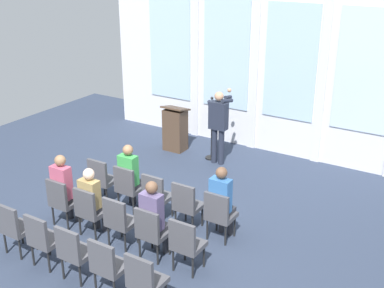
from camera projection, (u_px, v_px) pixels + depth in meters
ground_plane at (123, 244)px, 8.58m from camera, size 13.74×13.74×0.00m
rear_partition at (260, 60)px, 11.88m from camera, size 8.40×0.14×4.50m
speaker at (219, 122)px, 11.43m from camera, size 0.51×0.69×1.75m
mic_stand at (211, 145)px, 11.93m from camera, size 0.28×0.28×1.55m
lectern at (175, 129)px, 12.37m from camera, size 0.60×0.48×1.16m
chair_r0_c0 at (102, 178)px, 9.82m from camera, size 0.46×0.44×0.94m
chair_r0_c1 at (128, 186)px, 9.49m from camera, size 0.46×0.44×0.94m
audience_r0_c1 at (130, 174)px, 9.47m from camera, size 0.36×0.39×1.36m
chair_r0_c2 at (156, 194)px, 9.17m from camera, size 0.46×0.44×0.94m
chair_r0_c3 at (187, 203)px, 8.84m from camera, size 0.46×0.44×0.94m
chair_r0_c4 at (219, 213)px, 8.52m from camera, size 0.46×0.44×0.94m
audience_r0_c4 at (222, 199)px, 8.50m from camera, size 0.36×0.39×1.38m
chair_r1_c0 at (62, 199)px, 8.97m from camera, size 0.46×0.44×0.94m
audience_r1_c0 at (64, 186)px, 8.95m from camera, size 0.36×0.39×1.39m
chair_r1_c1 at (90, 209)px, 8.65m from camera, size 0.46×0.44×0.94m
audience_r1_c1 at (92, 198)px, 8.65m from camera, size 0.36×0.39×1.29m
chair_r1_c2 at (119, 219)px, 8.32m from camera, size 0.46×0.44×0.94m
chair_r1_c3 at (151, 230)px, 8.00m from camera, size 0.46×0.44×0.94m
audience_r1_c3 at (154, 216)px, 7.97m from camera, size 0.36×0.39×1.39m
chair_r1_c4 at (186, 242)px, 7.68m from camera, size 0.46×0.44×0.94m
chair_r2_c0 at (15, 226)px, 8.13m from camera, size 0.46×0.44×0.94m
chair_r2_c1 at (43, 237)px, 7.80m from camera, size 0.46×0.44×0.94m
chair_r2_c2 at (74, 250)px, 7.48m from camera, size 0.46×0.44×0.94m
chair_r2_c3 at (108, 264)px, 7.16m from camera, size 0.46×0.44×0.94m
chair_r2_c4 at (144, 279)px, 6.83m from camera, size 0.46×0.44×0.94m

